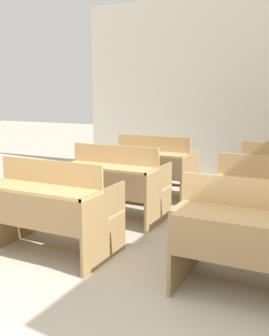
{
  "coord_description": "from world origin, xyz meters",
  "views": [
    {
      "loc": [
        1.24,
        -1.36,
        1.51
      ],
      "look_at": [
        -0.53,
        2.22,
        0.75
      ],
      "focal_mm": 42.0,
      "sensor_mm": 36.0,
      "label": 1
    }
  ],
  "objects_px": {
    "bench_front_right": "(256,237)",
    "bench_second_left": "(115,182)",
    "bench_front_left": "(51,207)",
    "bench_third_left": "(153,166)"
  },
  "relations": [
    {
      "from": "bench_front_right",
      "to": "bench_second_left",
      "type": "relative_size",
      "value": 1.0
    },
    {
      "from": "bench_front_left",
      "to": "bench_second_left",
      "type": "distance_m",
      "value": 1.18
    },
    {
      "from": "bench_second_left",
      "to": "bench_front_right",
      "type": "bearing_deg",
      "value": -32.11
    },
    {
      "from": "bench_front_left",
      "to": "bench_third_left",
      "type": "bearing_deg",
      "value": 89.74
    },
    {
      "from": "bench_second_left",
      "to": "bench_front_left",
      "type": "bearing_deg",
      "value": -91.36
    },
    {
      "from": "bench_third_left",
      "to": "bench_front_right",
      "type": "bearing_deg",
      "value": -51.41
    },
    {
      "from": "bench_front_right",
      "to": "bench_third_left",
      "type": "height_order",
      "value": "same"
    },
    {
      "from": "bench_front_left",
      "to": "bench_second_left",
      "type": "bearing_deg",
      "value": 88.64
    },
    {
      "from": "bench_front_right",
      "to": "bench_third_left",
      "type": "xyz_separation_m",
      "value": [
        -1.85,
        2.32,
        0.0
      ]
    },
    {
      "from": "bench_third_left",
      "to": "bench_second_left",
      "type": "bearing_deg",
      "value": -89.15
    }
  ]
}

